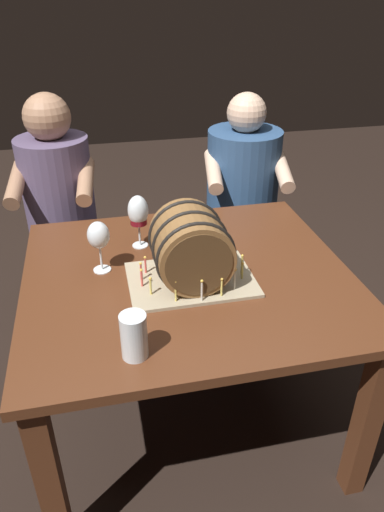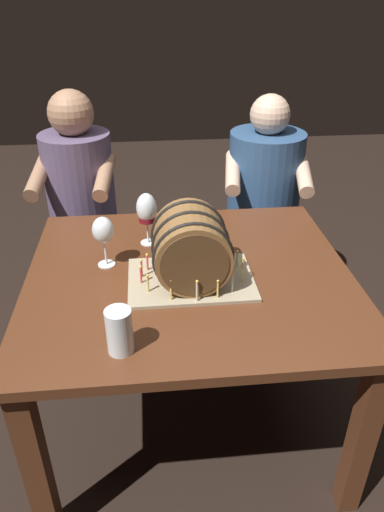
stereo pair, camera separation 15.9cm
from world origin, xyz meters
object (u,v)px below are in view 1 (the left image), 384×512
at_px(beer_pint, 134,338).
at_px(person_seated_right, 241,209).
at_px(wine_glass_red, 138,213).
at_px(person_seated_left, 64,226).
at_px(dining_table, 188,298).
at_px(wine_glass_empty, 98,236).
at_px(barrel_cake, 192,249).
at_px(wine_glass_white, 183,215).

bearing_deg(beer_pint, person_seated_right, 59.82).
distance_m(wine_glass_red, person_seated_right, 0.89).
relative_size(beer_pint, person_seated_left, 0.11).
xyz_separation_m(wine_glass_red, person_seated_right, (0.61, 0.58, -0.31)).
xyz_separation_m(dining_table, wine_glass_empty, (-0.30, 0.09, 0.24)).
bearing_deg(person_seated_right, barrel_cake, -118.07).
xyz_separation_m(wine_glass_empty, person_seated_left, (-0.17, 0.73, -0.30)).
bearing_deg(dining_table, barrel_cake, -85.45).
height_order(dining_table, person_seated_right, person_seated_right).
distance_m(wine_glass_empty, person_seated_right, 1.10).
height_order(wine_glass_white, person_seated_right, person_seated_right).
relative_size(wine_glass_red, person_seated_left, 0.18).
xyz_separation_m(barrel_cake, wine_glass_white, (0.03, 0.30, -0.02)).
distance_m(dining_table, wine_glass_white, 0.33).
bearing_deg(wine_glass_white, wine_glass_empty, -153.33).
relative_size(dining_table, wine_glass_empty, 5.99).
xyz_separation_m(dining_table, barrel_cake, (0.00, -0.05, 0.23)).
bearing_deg(barrel_cake, person_seated_left, 118.52).
distance_m(wine_glass_empty, beer_pint, 0.48).
xyz_separation_m(wine_glass_empty, beer_pint, (0.07, -0.47, -0.08)).
bearing_deg(beer_pint, person_seated_left, 101.11).
bearing_deg(wine_glass_empty, wine_glass_white, 26.67).
bearing_deg(wine_glass_red, person_seated_left, 119.31).
height_order(dining_table, person_seated_left, person_seated_left).
height_order(person_seated_left, person_seated_right, person_seated_left).
height_order(barrel_cake, person_seated_right, person_seated_right).
relative_size(beer_pint, person_seated_right, 0.12).
height_order(beer_pint, person_seated_right, person_seated_right).
bearing_deg(person_seated_right, person_seated_left, -179.98).
xyz_separation_m(wine_glass_empty, wine_glass_red, (0.16, 0.15, 0.00)).
relative_size(wine_glass_red, beer_pint, 1.54).
relative_size(dining_table, wine_glass_red, 5.44).
relative_size(barrel_cake, person_seated_left, 0.36).
distance_m(dining_table, beer_pint, 0.48).
distance_m(dining_table, person_seated_right, 0.94).
xyz_separation_m(wine_glass_red, beer_pint, (-0.09, -0.62, -0.08)).
xyz_separation_m(dining_table, wine_glass_red, (-0.14, 0.24, 0.25)).
xyz_separation_m(beer_pint, person_seated_right, (0.70, 1.20, -0.23)).
relative_size(wine_glass_white, wine_glass_red, 0.76).
distance_m(barrel_cake, wine_glass_empty, 0.33).
relative_size(barrel_cake, person_seated_right, 0.37).
height_order(dining_table, wine_glass_red, wine_glass_red).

